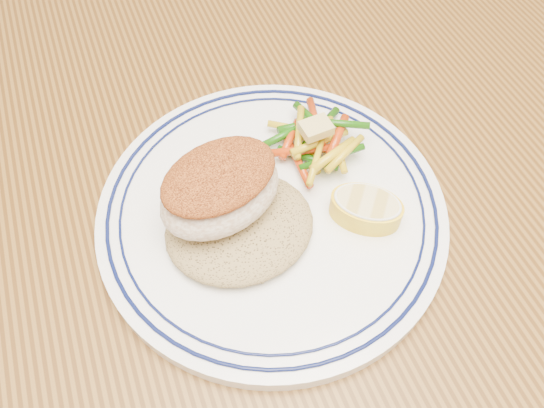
{
  "coord_description": "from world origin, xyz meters",
  "views": [
    {
      "loc": [
        -0.11,
        -0.19,
        1.13
      ],
      "look_at": [
        -0.02,
        0.04,
        0.77
      ],
      "focal_mm": 35.0,
      "sensor_mm": 36.0,
      "label": 1
    }
  ],
  "objects_px": {
    "plate": "(272,211)",
    "vegetable_pile": "(315,140)",
    "dining_table": "(303,296)",
    "rice_pilaf": "(239,224)",
    "lemon_wedge": "(366,208)",
    "fish_fillet": "(220,189)"
  },
  "relations": [
    {
      "from": "plate",
      "to": "vegetable_pile",
      "type": "distance_m",
      "value": 0.08
    },
    {
      "from": "vegetable_pile",
      "to": "plate",
      "type": "bearing_deg",
      "value": -142.33
    },
    {
      "from": "dining_table",
      "to": "vegetable_pile",
      "type": "distance_m",
      "value": 0.16
    },
    {
      "from": "rice_pilaf",
      "to": "lemon_wedge",
      "type": "bearing_deg",
      "value": -13.29
    },
    {
      "from": "plate",
      "to": "rice_pilaf",
      "type": "bearing_deg",
      "value": -158.99
    },
    {
      "from": "dining_table",
      "to": "fish_fillet",
      "type": "bearing_deg",
      "value": 143.47
    },
    {
      "from": "rice_pilaf",
      "to": "lemon_wedge",
      "type": "xyz_separation_m",
      "value": [
        0.1,
        -0.02,
        0.0
      ]
    },
    {
      "from": "rice_pilaf",
      "to": "vegetable_pile",
      "type": "bearing_deg",
      "value": 32.28
    },
    {
      "from": "rice_pilaf",
      "to": "lemon_wedge",
      "type": "relative_size",
      "value": 1.56
    },
    {
      "from": "lemon_wedge",
      "to": "fish_fillet",
      "type": "bearing_deg",
      "value": 159.28
    },
    {
      "from": "dining_table",
      "to": "lemon_wedge",
      "type": "relative_size",
      "value": 19.67
    },
    {
      "from": "fish_fillet",
      "to": "dining_table",
      "type": "bearing_deg",
      "value": -36.53
    },
    {
      "from": "plate",
      "to": "vegetable_pile",
      "type": "bearing_deg",
      "value": 37.67
    },
    {
      "from": "vegetable_pile",
      "to": "fish_fillet",
      "type": "bearing_deg",
      "value": -157.84
    },
    {
      "from": "dining_table",
      "to": "rice_pilaf",
      "type": "distance_m",
      "value": 0.14
    },
    {
      "from": "fish_fillet",
      "to": "rice_pilaf",
      "type": "bearing_deg",
      "value": -65.46
    },
    {
      "from": "dining_table",
      "to": "fish_fillet",
      "type": "relative_size",
      "value": 13.19
    },
    {
      "from": "fish_fillet",
      "to": "lemon_wedge",
      "type": "height_order",
      "value": "fish_fillet"
    },
    {
      "from": "vegetable_pile",
      "to": "lemon_wedge",
      "type": "bearing_deg",
      "value": -83.5
    },
    {
      "from": "rice_pilaf",
      "to": "vegetable_pile",
      "type": "relative_size",
      "value": 1.2
    },
    {
      "from": "dining_table",
      "to": "lemon_wedge",
      "type": "bearing_deg",
      "value": 2.98
    },
    {
      "from": "fish_fillet",
      "to": "vegetable_pile",
      "type": "distance_m",
      "value": 0.11
    }
  ]
}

